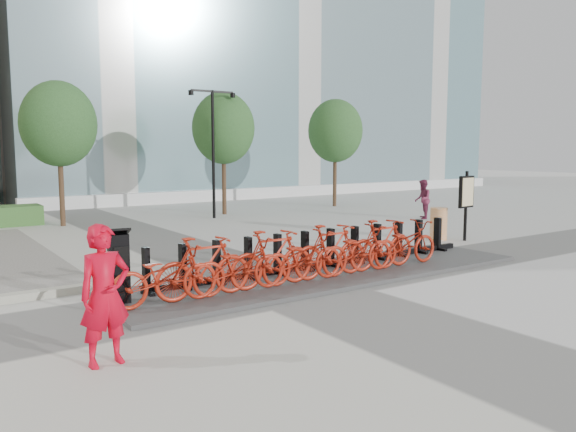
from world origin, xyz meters
TOP-DOWN VIEW (x-y plane):
  - ground at (0.00, 0.00)m, footprint 120.00×120.00m
  - glass_building at (14.00, 26.00)m, footprint 32.00×16.00m
  - tree_1 at (-1.50, 12.00)m, footprint 2.60×2.60m
  - tree_2 at (5.00, 12.00)m, footprint 2.60×2.60m
  - tree_3 at (11.00, 12.00)m, footprint 2.60×2.60m
  - streetlamp at (4.00, 11.00)m, footprint 2.00×0.20m
  - dock_pad at (1.30, 0.30)m, footprint 9.60×2.40m
  - dock_rail_posts at (1.36, 0.77)m, footprint 8.02×0.50m
  - bike_0 at (-2.60, -0.05)m, footprint 1.90×0.66m
  - bike_1 at (-1.88, -0.05)m, footprint 1.85×0.52m
  - bike_2 at (-1.16, -0.05)m, footprint 1.90×0.66m
  - bike_3 at (-0.44, -0.05)m, footprint 1.85×0.52m
  - bike_4 at (0.28, -0.05)m, footprint 1.90×0.66m
  - bike_5 at (1.00, -0.05)m, footprint 1.85×0.52m
  - bike_6 at (1.72, -0.05)m, footprint 1.90×0.66m
  - bike_7 at (2.44, -0.05)m, footprint 1.85×0.52m
  - bike_8 at (3.16, -0.05)m, footprint 1.90×0.66m
  - kiosk at (-3.21, 0.51)m, footprint 0.44×0.39m
  - worker_red at (-4.18, -1.98)m, footprint 0.69×0.49m
  - pedestrian at (10.61, 6.11)m, footprint 0.95×0.94m
  - construction_barrel at (7.04, 2.27)m, footprint 0.52×0.52m
  - map_sign at (7.57, 1.71)m, footprint 0.68×0.19m

SIDE VIEW (x-z plane):
  - ground at x=0.00m, z-range 0.00..0.00m
  - dock_pad at x=1.30m, z-range 0.00..0.08m
  - construction_barrel at x=7.04m, z-range 0.00..0.97m
  - dock_rail_posts at x=1.36m, z-range 0.08..0.93m
  - bike_0 at x=-2.60m, z-range 0.08..1.08m
  - bike_2 at x=-1.16m, z-range 0.08..1.08m
  - bike_4 at x=0.28m, z-range 0.08..1.08m
  - bike_6 at x=1.72m, z-range 0.08..1.08m
  - bike_8 at x=3.16m, z-range 0.08..1.08m
  - bike_1 at x=-1.88m, z-range 0.08..1.19m
  - bike_3 at x=-0.44m, z-range 0.08..1.19m
  - bike_5 at x=1.00m, z-range 0.08..1.19m
  - bike_7 at x=2.44m, z-range 0.08..1.19m
  - kiosk at x=-3.21m, z-range 0.05..1.36m
  - pedestrian at x=10.61m, z-range 0.00..1.55m
  - worker_red at x=-4.18m, z-range 0.00..1.78m
  - map_sign at x=7.57m, z-range 0.34..2.41m
  - streetlamp at x=4.00m, z-range 0.63..5.63m
  - tree_1 at x=-1.50m, z-range 1.04..6.14m
  - tree_2 at x=5.00m, z-range 1.04..6.14m
  - tree_3 at x=11.00m, z-range 1.04..6.14m
  - glass_building at x=14.00m, z-range 0.00..24.00m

